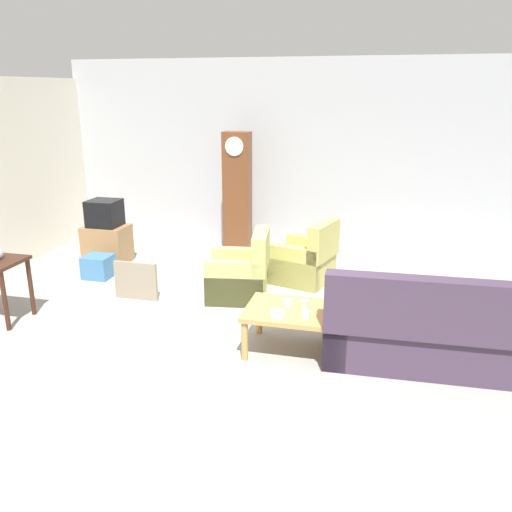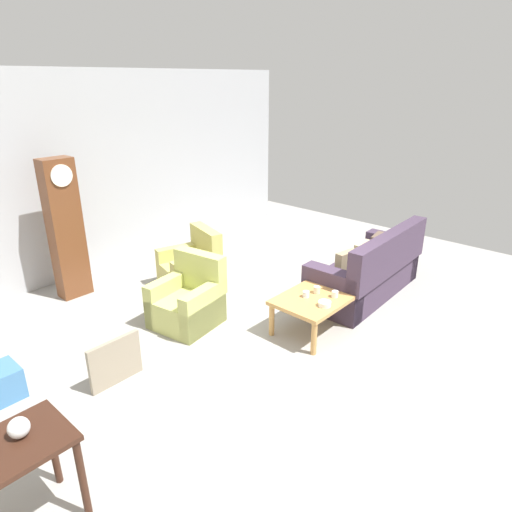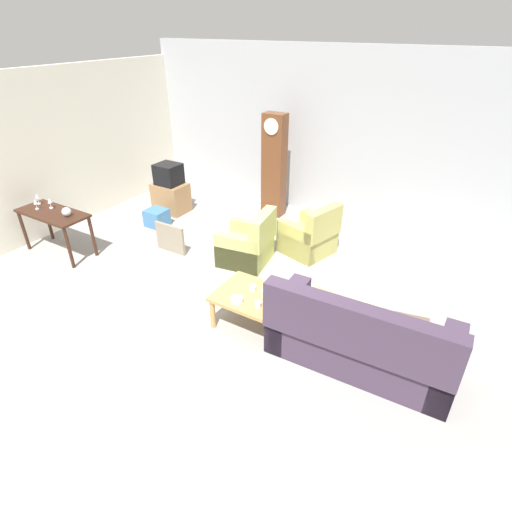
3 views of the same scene
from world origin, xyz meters
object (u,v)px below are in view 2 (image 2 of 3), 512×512
at_px(cup_blue_rimmed, 306,294).
at_px(armchair_olive_far, 191,269).
at_px(coffee_table_wood, 313,302).
at_px(grandfather_clock, 65,229).
at_px(framed_picture_leaning, 115,362).
at_px(cup_white_porcelain, 335,294).
at_px(bowl_white_stacked, 325,304).
at_px(couch_floral, 368,272).
at_px(cup_cream_tall, 317,290).
at_px(armchair_olive_near, 188,302).
at_px(glass_dome_cloche, 19,428).

bearing_deg(cup_blue_rimmed, armchair_olive_far, 93.46).
xyz_separation_m(armchair_olive_far, coffee_table_wood, (0.18, -2.15, 0.10)).
height_order(grandfather_clock, framed_picture_leaning, grandfather_clock).
bearing_deg(cup_white_porcelain, bowl_white_stacked, -172.40).
xyz_separation_m(couch_floral, cup_blue_rimmed, (-1.48, 0.07, 0.16)).
bearing_deg(bowl_white_stacked, cup_cream_tall, 49.97).
xyz_separation_m(coffee_table_wood, bowl_white_stacked, (-0.10, -0.23, 0.10)).
xyz_separation_m(armchair_olive_near, cup_blue_rimmed, (0.87, -1.26, 0.21)).
distance_m(framed_picture_leaning, cup_blue_rimmed, 2.39).
bearing_deg(framed_picture_leaning, glass_dome_cloche, -142.49).
relative_size(armchair_olive_far, framed_picture_leaning, 1.61).
bearing_deg(coffee_table_wood, armchair_olive_near, 124.70).
xyz_separation_m(coffee_table_wood, framed_picture_leaning, (-2.27, 0.94, -0.15)).
bearing_deg(cup_cream_tall, armchair_olive_far, 98.42).
height_order(glass_dome_cloche, bowl_white_stacked, glass_dome_cloche).
xyz_separation_m(armchair_olive_far, cup_cream_tall, (0.31, -2.11, 0.22)).
bearing_deg(cup_white_porcelain, glass_dome_cloche, 177.64).
height_order(framed_picture_leaning, cup_cream_tall, cup_cream_tall).
bearing_deg(grandfather_clock, framed_picture_leaning, -107.68).
bearing_deg(framed_picture_leaning, cup_cream_tall, -20.41).
bearing_deg(cup_cream_tall, armchair_olive_near, 129.31).
relative_size(armchair_olive_far, coffee_table_wood, 1.01).
bearing_deg(framed_picture_leaning, armchair_olive_far, 30.21).
height_order(grandfather_clock, cup_blue_rimmed, grandfather_clock).
bearing_deg(grandfather_clock, glass_dome_cloche, -121.32).
height_order(coffee_table_wood, bowl_white_stacked, bowl_white_stacked).
distance_m(armchair_olive_far, glass_dome_cloche, 4.05).
bearing_deg(glass_dome_cloche, armchair_olive_far, 33.12).
xyz_separation_m(cup_blue_rimmed, bowl_white_stacked, (-0.04, -0.31, -0.01)).
xyz_separation_m(grandfather_clock, cup_cream_tall, (1.66, -3.24, -0.50)).
bearing_deg(armchair_olive_far, coffee_table_wood, -85.28).
relative_size(coffee_table_wood, framed_picture_leaning, 1.60).
relative_size(armchair_olive_near, armchair_olive_far, 0.95).
xyz_separation_m(couch_floral, cup_white_porcelain, (-1.23, -0.20, 0.17)).
distance_m(grandfather_clock, cup_cream_tall, 3.67).
height_order(glass_dome_cloche, cup_blue_rimmed, glass_dome_cloche).
distance_m(cup_cream_tall, bowl_white_stacked, 0.36).
bearing_deg(cup_cream_tall, couch_floral, -1.65).
distance_m(armchair_olive_far, cup_blue_rimmed, 2.09).
xyz_separation_m(glass_dome_cloche, cup_white_porcelain, (3.73, -0.15, -0.32)).
distance_m(couch_floral, grandfather_clock, 4.45).
bearing_deg(armchair_olive_near, bowl_white_stacked, -62.18).
distance_m(coffee_table_wood, bowl_white_stacked, 0.27).
xyz_separation_m(armchair_olive_near, armchair_olive_far, (0.75, 0.81, 0.00)).
xyz_separation_m(grandfather_clock, glass_dome_cloche, (-2.02, -3.32, -0.19)).
bearing_deg(coffee_table_wood, bowl_white_stacked, -112.67).
height_order(coffee_table_wood, cup_blue_rimmed, cup_blue_rimmed).
bearing_deg(cup_white_porcelain, grandfather_clock, 116.20).
distance_m(framed_picture_leaning, glass_dome_cloche, 1.71).
xyz_separation_m(glass_dome_cloche, cup_blue_rimmed, (3.49, 0.12, -0.32)).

